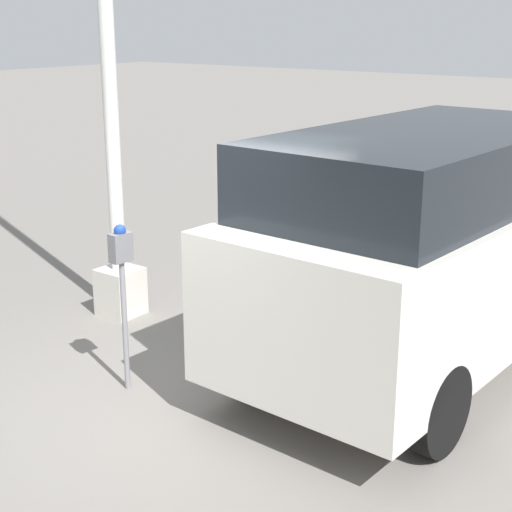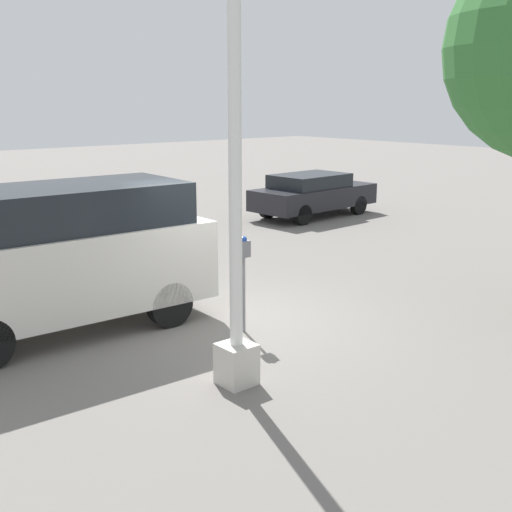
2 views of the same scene
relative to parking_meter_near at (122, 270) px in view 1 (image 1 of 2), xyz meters
name	(u,v)px [view 1 (image 1 of 2)]	position (x,y,z in m)	size (l,w,h in m)	color
ground_plane	(159,405)	(-0.08, -0.47, -1.16)	(80.00, 80.00, 0.00)	slate
parking_meter_near	(122,270)	(0.00, 0.00, 0.00)	(0.21, 0.13, 1.57)	gray
parking_meter_far	(429,172)	(6.76, 0.21, -0.18)	(0.21, 0.13, 1.33)	gray
lamp_post	(111,115)	(1.30, 1.44, 1.13)	(0.44, 0.44, 6.62)	beige
parked_van	(429,241)	(2.13, -1.93, 0.11)	(4.75, 2.20, 2.33)	beige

